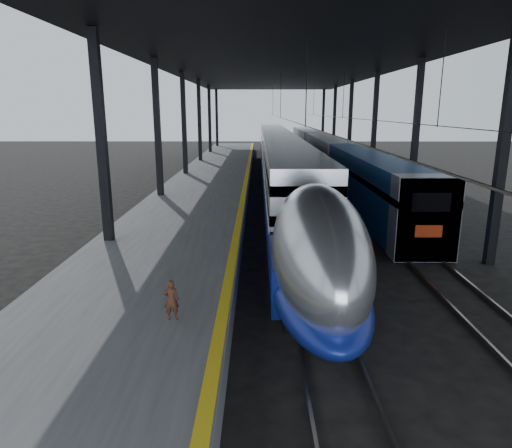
{
  "coord_description": "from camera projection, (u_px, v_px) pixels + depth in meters",
  "views": [
    {
      "loc": [
        0.21,
        -12.68,
        6.08
      ],
      "look_at": [
        0.13,
        3.62,
        2.0
      ],
      "focal_mm": 32.0,
      "sensor_mm": 36.0,
      "label": 1
    }
  ],
  "objects": [
    {
      "name": "yellow_strip",
      "position": [
        246.0,
        182.0,
        32.94
      ],
      "size": [
        0.3,
        80.0,
        0.01
      ],
      "primitive_type": "cube",
      "color": "gold",
      "rests_on": "platform"
    },
    {
      "name": "rails",
      "position": [
        317.0,
        195.0,
        33.14
      ],
      "size": [
        6.52,
        80.0,
        0.16
      ],
      "color": "slate",
      "rests_on": "ground"
    },
    {
      "name": "child",
      "position": [
        171.0,
        300.0,
        11.28
      ],
      "size": [
        0.4,
        0.29,
        1.03
      ],
      "primitive_type": "imported",
      "rotation": [
        0.0,
        0.0,
        3.27
      ],
      "color": "#472517",
      "rests_on": "platform"
    },
    {
      "name": "tgv_train",
      "position": [
        278.0,
        159.0,
        40.22
      ],
      "size": [
        2.84,
        65.2,
        4.07
      ],
      "color": "#BABDC2",
      "rests_on": "ground"
    },
    {
      "name": "second_train",
      "position": [
        328.0,
        155.0,
        44.53
      ],
      "size": [
        2.57,
        56.05,
        3.54
      ],
      "color": "navy",
      "rests_on": "ground"
    },
    {
      "name": "canopy",
      "position": [
        283.0,
        64.0,
        30.95
      ],
      "size": [
        18.0,
        75.0,
        9.47
      ],
      "color": "black",
      "rests_on": "ground"
    },
    {
      "name": "ground",
      "position": [
        251.0,
        317.0,
        13.78
      ],
      "size": [
        160.0,
        160.0,
        0.0
      ],
      "primitive_type": "plane",
      "color": "black",
      "rests_on": "ground"
    },
    {
      "name": "platform",
      "position": [
        207.0,
        189.0,
        33.07
      ],
      "size": [
        6.0,
        80.0,
        1.0
      ],
      "primitive_type": "cube",
      "color": "#4C4C4F",
      "rests_on": "ground"
    }
  ]
}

